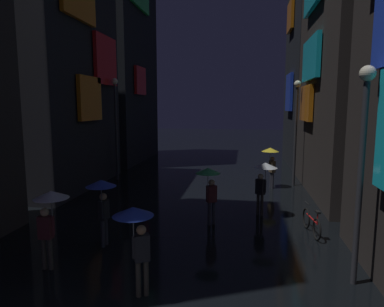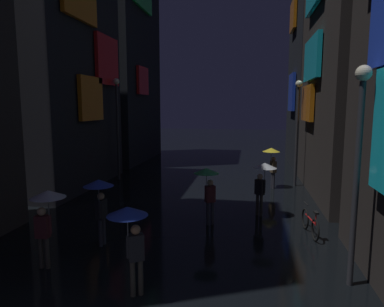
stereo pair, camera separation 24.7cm
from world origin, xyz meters
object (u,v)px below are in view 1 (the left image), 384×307
(pedestrian_foreground_right_clear, at_px, (49,208))
(streetlamp_right_near, at_px, (362,150))
(pedestrian_midstreet_left_blue, at_px, (136,226))
(pedestrian_near_crossing_clear, at_px, (264,174))
(pedestrian_far_right_yellow, at_px, (271,156))
(bicycle_parked_at_storefront, at_px, (312,223))
(streetlamp_left_far, at_px, (116,118))
(pedestrian_midstreet_centre_blue, at_px, (102,194))
(pedestrian_foreground_left_green, at_px, (209,180))
(streetlamp_right_far, at_px, (296,121))

(pedestrian_foreground_right_clear, height_order, streetlamp_right_near, streetlamp_right_near)
(pedestrian_midstreet_left_blue, bearing_deg, pedestrian_near_crossing_clear, 64.05)
(pedestrian_far_right_yellow, relative_size, bicycle_parked_at_storefront, 1.17)
(streetlamp_left_far, bearing_deg, pedestrian_midstreet_centre_blue, -71.49)
(bicycle_parked_at_storefront, relative_size, streetlamp_right_near, 0.35)
(streetlamp_left_far, xyz_separation_m, streetlamp_right_near, (10.00, -10.47, -0.36))
(pedestrian_far_right_yellow, relative_size, streetlamp_left_far, 0.36)
(pedestrian_far_right_yellow, distance_m, pedestrian_near_crossing_clear, 4.86)
(pedestrian_midstreet_centre_blue, xyz_separation_m, pedestrian_foreground_right_clear, (-0.78, -1.52, 0.00))
(pedestrian_midstreet_left_blue, distance_m, bicycle_parked_at_storefront, 6.65)
(pedestrian_midstreet_centre_blue, height_order, streetlamp_left_far, streetlamp_left_far)
(pedestrian_midstreet_left_blue, relative_size, pedestrian_near_crossing_clear, 1.00)
(pedestrian_foreground_left_green, bearing_deg, streetlamp_right_far, 60.70)
(pedestrian_near_crossing_clear, bearing_deg, streetlamp_right_near, -68.83)
(pedestrian_far_right_yellow, distance_m, pedestrian_midstreet_left_blue, 11.76)
(pedestrian_far_right_yellow, xyz_separation_m, pedestrian_midstreet_left_blue, (-3.70, -11.16, 0.00))
(pedestrian_far_right_yellow, height_order, pedestrian_near_crossing_clear, same)
(pedestrian_far_right_yellow, bearing_deg, pedestrian_near_crossing_clear, -97.26)
(pedestrian_far_right_yellow, xyz_separation_m, bicycle_parked_at_storefront, (0.90, -6.53, -1.28))
(bicycle_parked_at_storefront, distance_m, streetlamp_right_near, 4.35)
(pedestrian_foreground_right_clear, bearing_deg, streetlamp_left_far, 102.23)
(streetlamp_right_far, height_order, streetlamp_right_near, streetlamp_right_far)
(streetlamp_right_near, bearing_deg, pedestrian_foreground_right_clear, -176.92)
(streetlamp_right_far, distance_m, streetlamp_right_near, 10.49)
(pedestrian_foreground_left_green, xyz_separation_m, streetlamp_right_far, (3.90, 6.95, 1.83))
(pedestrian_far_right_yellow, distance_m, streetlamp_right_far, 2.36)
(pedestrian_far_right_yellow, height_order, pedestrian_foreground_left_green, same)
(pedestrian_midstreet_left_blue, relative_size, pedestrian_foreground_right_clear, 1.00)
(pedestrian_foreground_right_clear, bearing_deg, pedestrian_midstreet_centre_blue, 62.90)
(pedestrian_midstreet_centre_blue, bearing_deg, bicycle_parked_at_storefront, 18.22)
(pedestrian_far_right_yellow, height_order, pedestrian_midstreet_centre_blue, same)
(pedestrian_foreground_left_green, xyz_separation_m, pedestrian_foreground_right_clear, (-3.74, -3.95, 0.00))
(pedestrian_midstreet_centre_blue, height_order, streetlamp_right_near, streetlamp_right_near)
(pedestrian_far_right_yellow, distance_m, streetlamp_left_far, 8.94)
(pedestrian_near_crossing_clear, distance_m, streetlamp_right_near, 5.54)
(pedestrian_foreground_left_green, relative_size, pedestrian_foreground_right_clear, 1.00)
(streetlamp_right_far, bearing_deg, pedestrian_midstreet_centre_blue, -126.21)
(pedestrian_near_crossing_clear, bearing_deg, streetlamp_left_far, 145.68)
(pedestrian_midstreet_left_blue, relative_size, streetlamp_left_far, 0.36)
(pedestrian_midstreet_centre_blue, relative_size, pedestrian_near_crossing_clear, 1.00)
(pedestrian_midstreet_centre_blue, height_order, bicycle_parked_at_storefront, pedestrian_midstreet_centre_blue)
(pedestrian_foreground_right_clear, bearing_deg, streetlamp_right_near, 3.08)
(streetlamp_left_far, bearing_deg, streetlamp_right_near, -46.30)
(pedestrian_foreground_right_clear, bearing_deg, pedestrian_far_right_yellow, 58.07)
(pedestrian_far_right_yellow, relative_size, pedestrian_foreground_left_green, 1.00)
(pedestrian_midstreet_centre_blue, bearing_deg, streetlamp_right_near, -9.14)
(pedestrian_far_right_yellow, height_order, pedestrian_midstreet_left_blue, same)
(pedestrian_foreground_left_green, distance_m, pedestrian_midstreet_left_blue, 5.05)
(bicycle_parked_at_storefront, bearing_deg, pedestrian_far_right_yellow, 97.88)
(pedestrian_foreground_left_green, distance_m, pedestrian_midstreet_centre_blue, 3.84)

